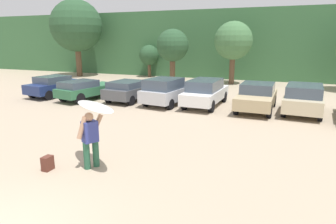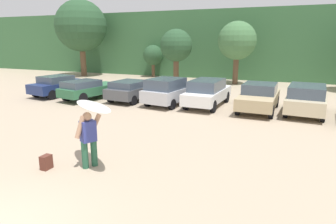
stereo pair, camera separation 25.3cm
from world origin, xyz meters
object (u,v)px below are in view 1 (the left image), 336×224
parked_car_silver (168,91)px  surfboard_white (95,106)px  parked_car_navy (56,85)px  backpack_dropped (48,163)px  parked_car_dark_gray (130,90)px  person_adult (90,137)px  parked_car_forest_green (86,89)px  parked_car_white (205,92)px  parked_car_champagne (304,98)px  parked_car_tan (257,96)px

parked_car_silver → surfboard_white: (1.36, -9.72, 1.12)m
parked_car_navy → backpack_dropped: parked_car_navy is taller
parked_car_dark_gray → backpack_dropped: (2.82, -10.63, -0.51)m
parked_car_dark_gray → person_adult: bearing=-152.9°
parked_car_forest_green → backpack_dropped: bearing=-138.6°
parked_car_white → backpack_dropped: parked_car_white is taller
surfboard_white → parked_car_silver: bearing=-50.1°
parked_car_champagne → surfboard_white: bearing=151.9°
parked_car_navy → parked_car_forest_green: parked_car_navy is taller
parked_car_dark_gray → parked_car_champagne: parked_car_champagne is taller
parked_car_navy → parked_car_white: parked_car_white is taller
parked_car_navy → parked_car_dark_gray: (5.84, 0.41, -0.04)m
parked_car_dark_gray → person_adult: size_ratio=2.31×
parked_car_dark_gray → person_adult: person_adult is taller
parked_car_white → parked_car_champagne: parked_car_white is taller
parked_car_tan → surfboard_white: size_ratio=1.99×
person_adult → surfboard_white: bearing=-105.2°
person_adult → surfboard_white: (0.13, 0.14, 0.97)m
parked_car_tan → parked_car_champagne: size_ratio=0.99×
parked_car_dark_gray → parked_car_white: 5.10m
parked_car_navy → parked_car_forest_green: size_ratio=0.96×
parked_car_white → surfboard_white: size_ratio=2.10×
parked_car_navy → parked_car_dark_gray: 5.86m
parked_car_dark_gray → surfboard_white: size_ratio=1.84×
parked_car_silver → person_adult: (1.22, -9.86, 0.16)m
parked_car_forest_green → parked_car_white: 8.08m
parked_car_tan → backpack_dropped: (-5.31, -10.79, -0.59)m
parked_car_silver → backpack_dropped: bearing=-171.4°
surfboard_white → backpack_dropped: surfboard_white is taller
parked_car_navy → parked_car_white: (10.93, 0.66, 0.10)m
parked_car_navy → parked_car_white: bearing=-77.4°
parked_car_navy → parked_car_white: 10.95m
parked_car_white → parked_car_tan: (3.05, -0.08, -0.06)m
parked_car_forest_green → parked_car_dark_gray: 3.03m
parked_car_tan → backpack_dropped: parked_car_tan is taller
parked_car_silver → person_adult: person_adult is taller
parked_car_navy → person_adult: (9.83, -9.55, 0.24)m
parked_car_white → backpack_dropped: size_ratio=10.60×
parked_car_silver → parked_car_forest_green: bearing=105.0°
parked_car_champagne → backpack_dropped: parked_car_champagne is taller
parked_car_champagne → backpack_dropped: bearing=149.0°
parked_car_dark_gray → surfboard_white: surfboard_white is taller
person_adult → parked_car_forest_green: bearing=-23.7°
parked_car_forest_green → parked_car_tan: parked_car_tan is taller
parked_car_forest_green → person_adult: person_adult is taller
person_adult → backpack_dropped: person_adult is taller
parked_car_dark_gray → surfboard_white: bearing=-152.0°
parked_car_navy → parked_car_silver: parked_car_silver is taller
parked_car_champagne → parked_car_dark_gray: bearing=96.2°
parked_car_white → parked_car_dark_gray: bearing=94.9°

